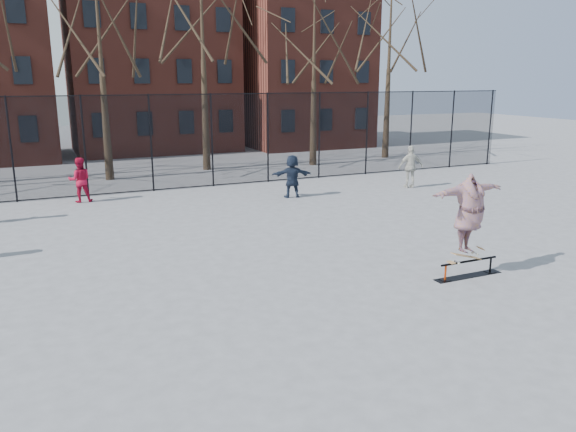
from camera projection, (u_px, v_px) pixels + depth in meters
name	position (u px, v px, depth m)	size (l,w,h in m)	color
ground	(331.00, 289.00, 12.63)	(100.00, 100.00, 0.00)	slate
skate_rail	(468.00, 270.00, 13.41)	(1.86, 0.28, 0.41)	black
skateboard	(466.00, 259.00, 13.29)	(0.88, 0.21, 0.10)	olive
skater	(469.00, 218.00, 13.06)	(2.29, 0.62, 1.86)	#663381
bystander_red	(80.00, 180.00, 21.31)	(0.83, 0.65, 1.71)	#AF0F2F
bystander_white	(411.00, 167.00, 24.08)	(1.07, 0.44, 1.82)	beige
bystander_navy	(292.00, 176.00, 22.14)	(1.58, 0.50, 1.70)	#1C2538
fence	(184.00, 141.00, 23.63)	(34.03, 0.07, 4.00)	black
tree_row	(152.00, 17.00, 25.94)	(33.66, 7.46, 10.67)	black
rowhouses	(141.00, 54.00, 34.47)	(29.00, 7.00, 13.00)	maroon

